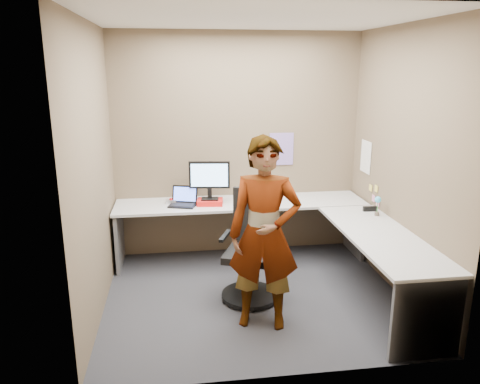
{
  "coord_description": "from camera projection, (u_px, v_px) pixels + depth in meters",
  "views": [
    {
      "loc": [
        -0.75,
        -4.31,
        2.29
      ],
      "look_at": [
        -0.11,
        0.25,
        1.05
      ],
      "focal_mm": 35.0,
      "sensor_mm": 36.0,
      "label": 1
    }
  ],
  "objects": [
    {
      "name": "paper_ream",
      "position": [
        210.0,
        202.0,
        5.46
      ],
      "size": [
        0.32,
        0.25,
        0.06
      ],
      "primitive_type": "cube",
      "rotation": [
        0.0,
        0.0,
        -0.12
      ],
      "color": "red",
      "rests_on": "desk"
    },
    {
      "name": "monitor",
      "position": [
        209.0,
        177.0,
        5.4
      ],
      "size": [
        0.47,
        0.16,
        0.45
      ],
      "rotation": [
        0.0,
        0.0,
        -0.12
      ],
      "color": "black",
      "rests_on": "paper_ream"
    },
    {
      "name": "wall_right",
      "position": [
        403.0,
        164.0,
        4.67
      ],
      "size": [
        0.0,
        2.7,
        2.7
      ],
      "primitive_type": "plane",
      "rotation": [
        1.57,
        0.0,
        -1.57
      ],
      "color": "brown",
      "rests_on": "ground"
    },
    {
      "name": "laptop",
      "position": [
        184.0,
        200.0,
        5.42
      ],
      "size": [
        0.36,
        0.33,
        0.21
      ],
      "rotation": [
        0.0,
        0.0,
        -0.31
      ],
      "color": "black",
      "rests_on": "desk"
    },
    {
      "name": "sticky_note_b",
      "position": [
        374.0,
        198.0,
        5.38
      ],
      "size": [
        0.01,
        0.07,
        0.07
      ],
      "primitive_type": "cube",
      "color": "pink",
      "rests_on": "wall_right"
    },
    {
      "name": "wall_back",
      "position": [
        237.0,
        146.0,
        5.71
      ],
      "size": [
        3.0,
        0.0,
        3.0
      ],
      "primitive_type": "plane",
      "rotation": [
        1.57,
        0.0,
        0.0
      ],
      "color": "brown",
      "rests_on": "ground"
    },
    {
      "name": "origami",
      "position": [
        244.0,
        202.0,
        5.47
      ],
      "size": [
        0.1,
        0.1,
        0.06
      ],
      "primitive_type": "cone",
      "color": "white",
      "rests_on": "desk"
    },
    {
      "name": "sticky_note_c",
      "position": [
        378.0,
        203.0,
        5.27
      ],
      "size": [
        0.01,
        0.07,
        0.07
      ],
      "primitive_type": "cube",
      "color": "pink",
      "rests_on": "wall_right"
    },
    {
      "name": "stapler",
      "position": [
        370.0,
        209.0,
        5.2
      ],
      "size": [
        0.15,
        0.05,
        0.05
      ],
      "primitive_type": "cube",
      "rotation": [
        0.0,
        0.0,
        -0.04
      ],
      "color": "black",
      "rests_on": "desk"
    },
    {
      "name": "ceiling",
      "position": [
        257.0,
        18.0,
        4.12
      ],
      "size": [
        3.0,
        3.0,
        0.0
      ],
      "primitive_type": "plane",
      "rotation": [
        3.14,
        0.0,
        0.0
      ],
      "color": "white",
      "rests_on": "wall_back"
    },
    {
      "name": "trackball_mouse",
      "position": [
        171.0,
        201.0,
        5.5
      ],
      "size": [
        0.12,
        0.08,
        0.07
      ],
      "color": "#B7B7BC",
      "rests_on": "desk"
    },
    {
      "name": "office_chair",
      "position": [
        252.0,
        256.0,
        4.71
      ],
      "size": [
        0.63,
        0.63,
        1.09
      ],
      "rotation": [
        0.0,
        0.0,
        -0.38
      ],
      "color": "black",
      "rests_on": "ground"
    },
    {
      "name": "calendar_purple",
      "position": [
        281.0,
        149.0,
        5.79
      ],
      "size": [
        0.3,
        0.01,
        0.4
      ],
      "primitive_type": "cube",
      "color": "#846BB7",
      "rests_on": "wall_back"
    },
    {
      "name": "person",
      "position": [
        264.0,
        234.0,
        4.1
      ],
      "size": [
        0.72,
        0.56,
        1.73
      ],
      "primitive_type": "imported",
      "rotation": [
        0.0,
        0.0,
        -0.26
      ],
      "color": "#999399",
      "rests_on": "ground"
    },
    {
      "name": "desk",
      "position": [
        288.0,
        228.0,
        5.1
      ],
      "size": [
        2.98,
        2.58,
        0.73
      ],
      "color": "silver",
      "rests_on": "ground"
    },
    {
      "name": "sticky_note_d",
      "position": [
        371.0,
        188.0,
        5.45
      ],
      "size": [
        0.01,
        0.07,
        0.07
      ],
      "primitive_type": "cube",
      "color": "#F2E059",
      "rests_on": "wall_right"
    },
    {
      "name": "flower",
      "position": [
        378.0,
        203.0,
        5.02
      ],
      "size": [
        0.07,
        0.07,
        0.22
      ],
      "color": "brown",
      "rests_on": "desk"
    },
    {
      "name": "ground",
      "position": [
        254.0,
        296.0,
        4.82
      ],
      "size": [
        3.0,
        3.0,
        0.0
      ],
      "primitive_type": "plane",
      "color": "#2A2A30",
      "rests_on": "ground"
    },
    {
      "name": "calendar_white",
      "position": [
        366.0,
        157.0,
        5.55
      ],
      "size": [
        0.01,
        0.28,
        0.38
      ],
      "primitive_type": "cube",
      "color": "white",
      "rests_on": "wall_right"
    },
    {
      "name": "sticky_note_a",
      "position": [
        376.0,
        189.0,
        5.3
      ],
      "size": [
        0.01,
        0.07,
        0.07
      ],
      "primitive_type": "cube",
      "color": "#F2E059",
      "rests_on": "wall_right"
    },
    {
      "name": "wall_left",
      "position": [
        94.0,
        173.0,
        4.27
      ],
      "size": [
        0.0,
        2.7,
        2.7
      ],
      "primitive_type": "plane",
      "rotation": [
        1.57,
        0.0,
        1.57
      ],
      "color": "brown",
      "rests_on": "ground"
    }
  ]
}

